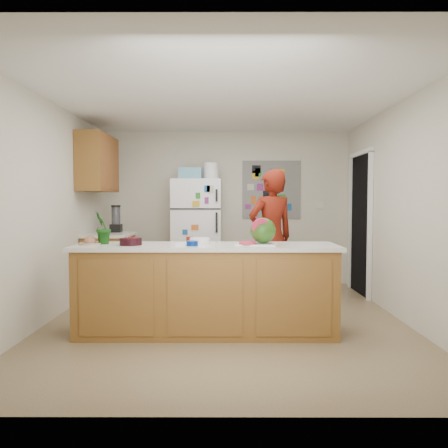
{
  "coord_description": "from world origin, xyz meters",
  "views": [
    {
      "loc": [
        -0.01,
        -4.94,
        1.36
      ],
      "look_at": [
        -0.02,
        0.2,
        1.09
      ],
      "focal_mm": 35.0,
      "sensor_mm": 36.0,
      "label": 1
    }
  ],
  "objects_px": {
    "refrigerator": "(197,234)",
    "watermelon": "(263,231)",
    "person": "(271,237)",
    "cherry_bowl": "(131,242)"
  },
  "relations": [
    {
      "from": "refrigerator",
      "to": "person",
      "type": "xyz_separation_m",
      "value": [
        1.05,
        -1.08,
        0.04
      ]
    },
    {
      "from": "person",
      "to": "cherry_bowl",
      "type": "xyz_separation_m",
      "value": [
        -1.56,
        -1.35,
        0.06
      ]
    },
    {
      "from": "refrigerator",
      "to": "person",
      "type": "height_order",
      "value": "person"
    },
    {
      "from": "cherry_bowl",
      "to": "refrigerator",
      "type": "bearing_deg",
      "value": 78.06
    },
    {
      "from": "watermelon",
      "to": "person",
      "type": "bearing_deg",
      "value": 80.31
    },
    {
      "from": "watermelon",
      "to": "refrigerator",
      "type": "bearing_deg",
      "value": 109.4
    },
    {
      "from": "refrigerator",
      "to": "watermelon",
      "type": "bearing_deg",
      "value": -70.6
    },
    {
      "from": "refrigerator",
      "to": "person",
      "type": "relative_size",
      "value": 0.95
    },
    {
      "from": "person",
      "to": "watermelon",
      "type": "height_order",
      "value": "person"
    },
    {
      "from": "refrigerator",
      "to": "watermelon",
      "type": "height_order",
      "value": "refrigerator"
    }
  ]
}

